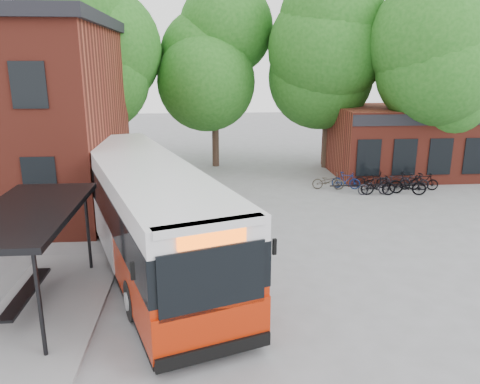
{
  "coord_description": "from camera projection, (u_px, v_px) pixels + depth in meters",
  "views": [
    {
      "loc": [
        0.03,
        -12.97,
        6.57
      ],
      "look_at": [
        1.42,
        3.33,
        2.0
      ],
      "focal_mm": 35.0,
      "sensor_mm": 36.0,
      "label": 1
    }
  ],
  "objects": [
    {
      "name": "ground",
      "position": [
        203.0,
        286.0,
        14.21
      ],
      "size": [
        100.0,
        100.0,
        0.0
      ],
      "primitive_type": "plane",
      "color": "slate"
    },
    {
      "name": "shop_row",
      "position": [
        448.0,
        140.0,
        28.34
      ],
      "size": [
        14.0,
        6.2,
        4.0
      ],
      "primitive_type": null,
      "color": "maroon",
      "rests_on": "ground"
    },
    {
      "name": "bus_shelter",
      "position": [
        33.0,
        260.0,
        12.5
      ],
      "size": [
        3.6,
        7.0,
        2.9
      ],
      "primitive_type": null,
      "color": "black",
      "rests_on": "ground"
    },
    {
      "name": "bike_rail",
      "position": [
        378.0,
        188.0,
        24.52
      ],
      "size": [
        5.2,
        0.1,
        0.38
      ],
      "primitive_type": null,
      "color": "black",
      "rests_on": "ground"
    },
    {
      "name": "tree_0",
      "position": [
        97.0,
        81.0,
        27.6
      ],
      "size": [
        7.92,
        7.92,
        11.0
      ],
      "primitive_type": null,
      "color": "#1D5917",
      "rests_on": "ground"
    },
    {
      "name": "tree_1",
      "position": [
        215.0,
        84.0,
        29.21
      ],
      "size": [
        7.92,
        7.92,
        10.4
      ],
      "primitive_type": null,
      "color": "#1D5917",
      "rests_on": "ground"
    },
    {
      "name": "tree_2",
      "position": [
        329.0,
        80.0,
        28.75
      ],
      "size": [
        7.92,
        7.92,
        11.0
      ],
      "primitive_type": null,
      "color": "#1D5917",
      "rests_on": "ground"
    },
    {
      "name": "tree_3",
      "position": [
        437.0,
        98.0,
        25.55
      ],
      "size": [
        7.04,
        7.04,
        9.28
      ],
      "primitive_type": null,
      "color": "#1D5917",
      "rests_on": "ground"
    },
    {
      "name": "city_bus",
      "position": [
        145.0,
        211.0,
        15.77
      ],
      "size": [
        6.96,
        13.54,
        3.39
      ],
      "primitive_type": null,
      "rotation": [
        0.0,
        0.0,
        0.33
      ],
      "color": "#A82007",
      "rests_on": "ground"
    },
    {
      "name": "bicycle_0",
      "position": [
        328.0,
        181.0,
        24.84
      ],
      "size": [
        1.75,
        0.89,
        0.88
      ],
      "primitive_type": "imported",
      "rotation": [
        0.0,
        0.0,
        1.38
      ],
      "color": "#39342B",
      "rests_on": "ground"
    },
    {
      "name": "bicycle_1",
      "position": [
        346.0,
        180.0,
        24.97
      ],
      "size": [
        1.57,
        0.98,
        0.91
      ],
      "primitive_type": "imported",
      "rotation": [
        0.0,
        0.0,
        1.18
      ],
      "color": "#0E2051",
      "rests_on": "ground"
    },
    {
      "name": "bicycle_2",
      "position": [
        374.0,
        186.0,
        23.84
      ],
      "size": [
        1.7,
        0.66,
        0.88
      ],
      "primitive_type": "imported",
      "rotation": [
        0.0,
        0.0,
        1.62
      ],
      "color": "#24232B",
      "rests_on": "ground"
    },
    {
      "name": "bicycle_3",
      "position": [
        378.0,
        185.0,
        23.72
      ],
      "size": [
        1.81,
        0.7,
        1.06
      ],
      "primitive_type": "imported",
      "rotation": [
        0.0,
        0.0,
        1.45
      ],
      "color": "black",
      "rests_on": "ground"
    },
    {
      "name": "bicycle_4",
      "position": [
        371.0,
        179.0,
        25.17
      ],
      "size": [
        1.85,
        1.02,
        0.92
      ],
      "primitive_type": "imported",
      "rotation": [
        0.0,
        0.0,
        1.33
      ],
      "color": "black",
      "rests_on": "ground"
    },
    {
      "name": "bicycle_5",
      "position": [
        408.0,
        184.0,
        23.85
      ],
      "size": [
        1.87,
        1.19,
        1.09
      ],
      "primitive_type": "imported",
      "rotation": [
        0.0,
        0.0,
        1.17
      ],
      "color": "black",
      "rests_on": "ground"
    },
    {
      "name": "bicycle_6",
      "position": [
        395.0,
        179.0,
        25.31
      ],
      "size": [
        1.68,
        0.8,
        0.85
      ],
      "primitive_type": "imported",
      "rotation": [
        0.0,
        0.0,
        1.42
      ],
      "color": "black",
      "rests_on": "ground"
    },
    {
      "name": "bicycle_7",
      "position": [
        414.0,
        182.0,
        24.68
      ],
      "size": [
        1.59,
        0.66,
        0.92
      ],
      "primitive_type": "imported",
      "rotation": [
        0.0,
        0.0,
        1.42
      ],
      "color": "black",
      "rests_on": "ground"
    },
    {
      "name": "bicycle_extra_0",
      "position": [
        424.0,
        182.0,
        24.66
      ],
      "size": [
        1.6,
        0.69,
        0.93
      ],
      "primitive_type": "imported",
      "rotation": [
        0.0,
        0.0,
        1.4
      ],
      "color": "black",
      "rests_on": "ground"
    }
  ]
}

